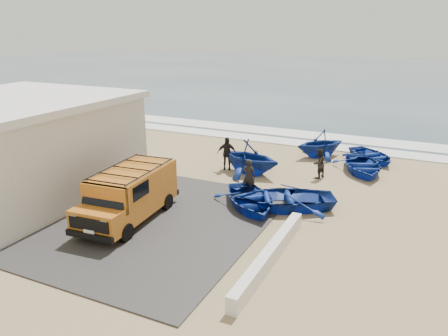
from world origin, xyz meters
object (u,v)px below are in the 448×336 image
(building, at_px, (12,147))
(fisherman_front, at_px, (249,177))
(parapet, at_px, (270,255))
(boat_near_right, at_px, (283,198))
(van, at_px, (130,193))
(fisherman_back, at_px, (227,153))
(boat_far_left, at_px, (320,143))
(boat_near_left, at_px, (250,199))
(boat_mid_right, at_px, (362,165))
(fisherman_middle, at_px, (319,163))
(boat_mid_left, at_px, (250,157))
(boat_far_right, at_px, (371,155))

(building, bearing_deg, fisherman_front, 24.56)
(parapet, distance_m, boat_near_right, 4.61)
(parapet, bearing_deg, building, 175.42)
(van, distance_m, fisherman_back, 7.39)
(building, distance_m, boat_far_left, 16.08)
(boat_near_left, bearing_deg, boat_mid_right, 24.62)
(boat_mid_right, bearing_deg, boat_far_left, 123.01)
(van, height_order, boat_near_right, van)
(boat_far_left, bearing_deg, van, -70.77)
(boat_far_left, bearing_deg, building, -93.01)
(boat_mid_right, bearing_deg, boat_near_right, -131.13)
(fisherman_middle, bearing_deg, parapet, 30.96)
(building, height_order, fisherman_back, building)
(boat_near_left, relative_size, boat_far_left, 1.21)
(building, relative_size, boat_mid_right, 2.51)
(boat_mid_left, bearing_deg, fisherman_middle, -62.43)
(building, xyz_separation_m, boat_near_right, (11.48, 3.50, -1.73))
(boat_mid_left, xyz_separation_m, fisherman_middle, (3.36, 0.84, -0.14))
(boat_near_left, height_order, boat_near_right, boat_near_right)
(building, xyz_separation_m, fisherman_front, (9.56, 4.37, -1.35))
(boat_far_left, distance_m, fisherman_back, 5.90)
(boat_mid_left, bearing_deg, boat_near_right, -126.47)
(boat_near_left, height_order, boat_mid_right, boat_mid_right)
(van, xyz_separation_m, fisherman_middle, (5.42, 8.06, -0.36))
(building, height_order, boat_far_right, building)
(boat_mid_right, bearing_deg, building, -165.93)
(building, xyz_separation_m, fisherman_middle, (11.86, 7.89, -1.42))
(van, height_order, fisherman_front, van)
(boat_far_right, distance_m, fisherman_back, 8.26)
(van, relative_size, fisherman_back, 2.83)
(boat_near_right, relative_size, boat_mid_left, 1.24)
(boat_far_right, distance_m, fisherman_front, 8.74)
(boat_mid_left, xyz_separation_m, boat_far_left, (2.54, 4.56, -0.09))
(boat_mid_right, bearing_deg, van, -147.60)
(building, height_order, boat_near_right, building)
(boat_near_left, bearing_deg, building, 157.56)
(boat_near_left, xyz_separation_m, boat_near_right, (1.24, 0.62, 0.05))
(building, distance_m, fisherman_front, 10.59)
(van, xyz_separation_m, boat_near_left, (3.79, 3.05, -0.73))
(boat_far_right, height_order, fisherman_back, fisherman_back)
(boat_near_left, xyz_separation_m, boat_mid_left, (-1.73, 4.18, 0.51))
(boat_far_right, bearing_deg, building, 177.66)
(boat_near_left, bearing_deg, boat_far_right, 30.03)
(van, relative_size, fisherman_front, 3.02)
(boat_near_left, relative_size, boat_mid_right, 0.98)
(fisherman_middle, distance_m, fisherman_back, 4.77)
(parapet, xyz_separation_m, fisherman_middle, (-0.64, 8.89, 0.47))
(boat_near_left, distance_m, boat_far_left, 8.78)
(van, relative_size, fisherman_middle, 3.30)
(boat_far_right, bearing_deg, boat_mid_right, -136.65)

